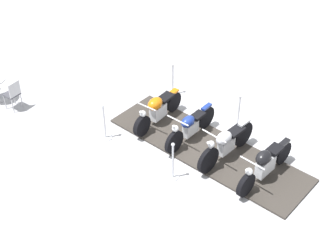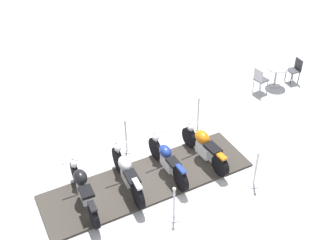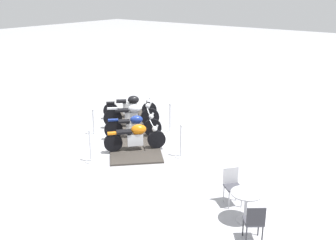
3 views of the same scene
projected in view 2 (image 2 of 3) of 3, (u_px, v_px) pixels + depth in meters
ground_plane at (148, 181)px, 11.00m from camera, size 80.00×80.00×0.00m
display_platform at (148, 180)px, 10.99m from camera, size 5.24×5.21×0.06m
motorcycle_copper at (204, 146)px, 11.40m from camera, size 1.45×1.66×0.90m
motorcycle_navy at (167, 159)px, 10.96m from camera, size 1.51×1.56×0.97m
motorcycle_chrome at (127, 173)px, 10.48m from camera, size 1.67×1.54×1.05m
motorcycle_black at (83, 188)px, 10.05m from camera, size 1.71×1.60×0.92m
stanchion_left_front at (255, 175)px, 10.72m from camera, size 0.35×0.35×1.09m
stanchion_right_mid at (126, 140)px, 11.80m from camera, size 0.30×0.30×1.12m
stanchion_left_mid at (174, 209)px, 9.79m from camera, size 0.34×0.34×1.02m
stanchion_right_front at (198, 119)px, 12.76m from camera, size 0.36×0.36×1.12m
cafe_table at (276, 72)px, 14.73m from camera, size 0.74×0.74×0.75m
cafe_chair_near_table at (260, 79)px, 14.36m from camera, size 0.56×0.56×0.95m
cafe_chair_across_table at (295, 69)px, 15.00m from camera, size 0.56×0.56×0.91m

